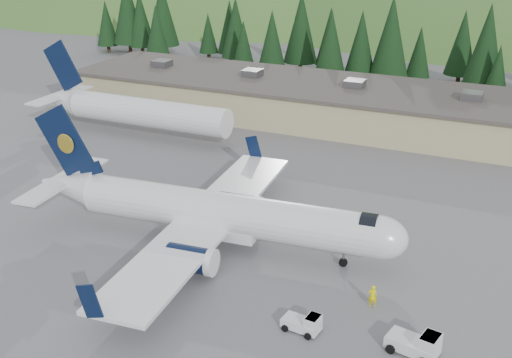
% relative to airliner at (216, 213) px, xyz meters
% --- Properties ---
extents(ground, '(600.00, 600.00, 0.00)m').
position_rel_airliner_xyz_m(ground, '(0.98, 0.08, -2.98)').
color(ground, '#5C5C61').
extents(airliner, '(33.72, 31.66, 11.18)m').
position_rel_airliner_xyz_m(airliner, '(0.00, 0.00, 0.00)').
color(airliner, white).
rests_on(airliner, ground).
extents(second_airliner, '(27.50, 11.00, 10.05)m').
position_rel_airliner_xyz_m(second_airliner, '(-23.94, 22.08, 0.34)').
color(second_airliner, white).
rests_on(second_airliner, ground).
extents(baggage_tug_a, '(2.76, 1.85, 1.40)m').
position_rel_airliner_xyz_m(baggage_tug_a, '(11.25, -8.62, -2.35)').
color(baggage_tug_a, silver).
rests_on(baggage_tug_a, ground).
extents(baggage_tug_b, '(3.60, 2.55, 1.78)m').
position_rel_airliner_xyz_m(baggage_tug_b, '(18.77, -7.97, -2.18)').
color(baggage_tug_b, silver).
rests_on(baggage_tug_b, ground).
extents(terminal_building, '(71.00, 17.00, 6.10)m').
position_rel_airliner_xyz_m(terminal_building, '(-4.03, 38.08, -0.36)').
color(terminal_building, tan).
rests_on(terminal_building, ground).
extents(ramp_worker, '(0.72, 0.55, 1.77)m').
position_rel_airliner_xyz_m(ramp_worker, '(14.70, -3.76, -2.09)').
color(ramp_worker, '#FBEE00').
rests_on(ramp_worker, ground).
extents(tree_line, '(111.67, 17.71, 14.36)m').
position_rel_airliner_xyz_m(tree_line, '(-6.47, 61.02, 4.47)').
color(tree_line, black).
rests_on(tree_line, ground).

